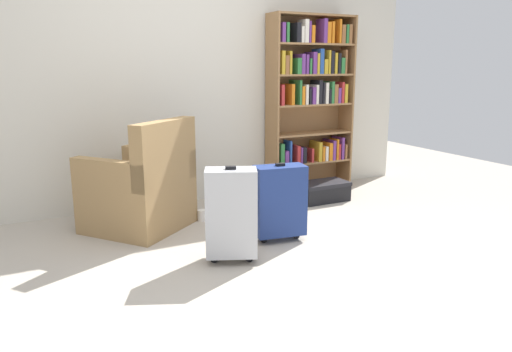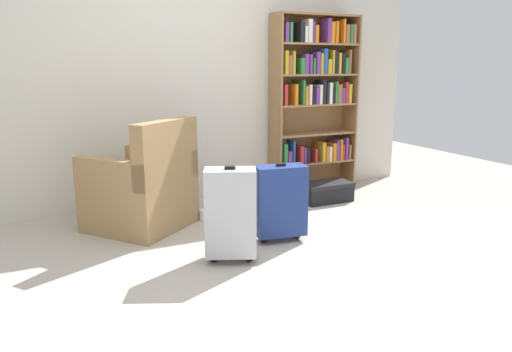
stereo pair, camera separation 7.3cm
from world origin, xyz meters
The scene contains 8 objects.
ground_plane centered at (0.00, 0.00, 0.00)m, with size 8.77×8.77×0.00m, color #B2A899.
back_wall centered at (0.00, 1.87, 1.30)m, with size 5.01×0.10×2.60m, color beige.
bookshelf centered at (1.31, 1.68, 1.00)m, with size 0.92×0.27×1.80m.
armchair centered at (-0.60, 1.22, 0.32)m, with size 0.98×0.98×0.90m.
mug centered at (-0.09, 1.18, 0.05)m, with size 0.12×0.08×0.10m.
storage_box centered at (1.19, 1.24, 0.10)m, with size 0.50×0.29×0.19m.
suitcase_navy_blue centered at (0.27, 0.46, 0.32)m, with size 0.40×0.24×0.60m.
suitcase_silver centered at (-0.22, 0.25, 0.35)m, with size 0.39×0.32×0.67m.
Camera 1 is at (-1.46, -2.60, 1.32)m, focal length 33.95 mm.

